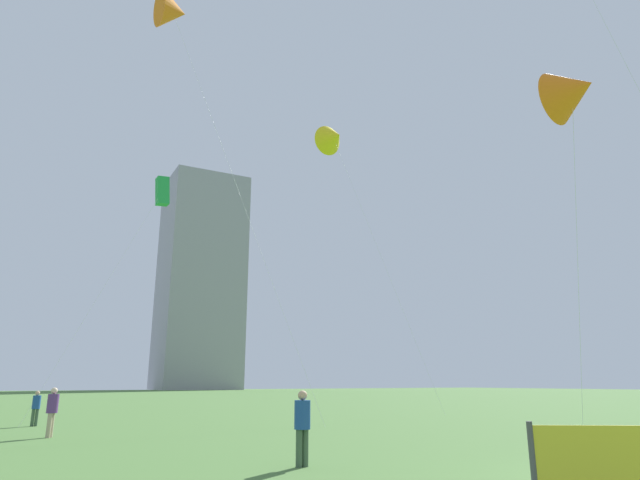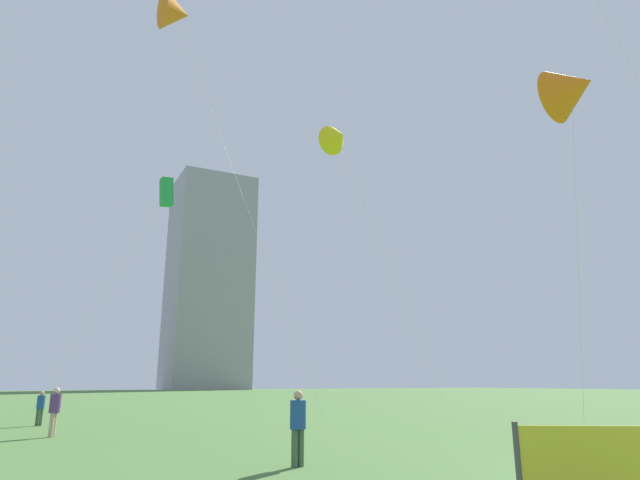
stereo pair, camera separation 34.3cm
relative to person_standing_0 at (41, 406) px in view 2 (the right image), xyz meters
name	(u,v)px [view 2 (the right image)]	position (x,y,z in m)	size (l,w,h in m)	color
person_standing_0	(41,406)	(0.00, 0.00, 0.00)	(0.35, 0.35, 1.58)	#3F593F
person_standing_1	(298,422)	(4.52, -17.24, 0.12)	(0.40, 0.40, 1.78)	#3F593F
person_standing_2	(55,408)	(0.04, -6.22, 0.12)	(0.40, 0.40, 1.79)	tan
kite_flying_4	(572,89)	(13.00, -20.16, 10.34)	(3.06, 3.23, 12.20)	silver
kite_flying_5	(337,138)	(17.97, 2.01, 18.93)	(5.75, 6.52, 21.07)	silver
kite_flying_6	(166,192)	(6.22, 4.67, 13.24)	(7.31, 5.25, 15.13)	silver
kite_flying_7	(176,13)	(5.07, 1.18, 24.34)	(7.23, 9.97, 26.58)	silver
distant_highrise_1	(209,281)	(46.65, 115.11, 28.45)	(20.80, 19.63, 58.73)	#939399
event_banner	(604,478)	(4.95, -24.92, -0.14)	(1.89, 1.31, 1.47)	#4C4C4C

